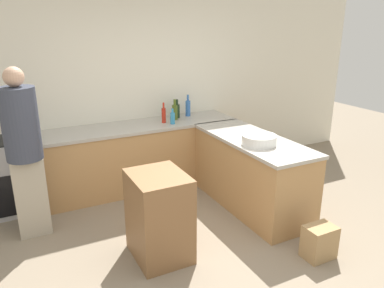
# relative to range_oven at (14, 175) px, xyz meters

# --- Properties ---
(ground_plane) EXTENTS (14.00, 14.00, 0.00)m
(ground_plane) POSITION_rel_range_oven_xyz_m (1.65, -2.09, -0.46)
(ground_plane) COLOR gray
(wall_back) EXTENTS (8.00, 0.06, 2.70)m
(wall_back) POSITION_rel_range_oven_xyz_m (1.65, 0.32, 0.89)
(wall_back) COLOR silver
(wall_back) RESTS_ON ground_plane
(counter_back) EXTENTS (2.67, 0.69, 0.90)m
(counter_back) POSITION_rel_range_oven_xyz_m (1.65, -0.04, -0.00)
(counter_back) COLOR tan
(counter_back) RESTS_ON ground_plane
(counter_peninsula) EXTENTS (0.69, 1.77, 0.90)m
(counter_peninsula) POSITION_rel_range_oven_xyz_m (2.65, -1.24, -0.00)
(counter_peninsula) COLOR tan
(counter_peninsula) RESTS_ON ground_plane
(range_oven) EXTENTS (0.63, 0.59, 0.91)m
(range_oven) POSITION_rel_range_oven_xyz_m (0.00, 0.00, 0.00)
(range_oven) COLOR #ADADB2
(range_oven) RESTS_ON ground_plane
(island_table) EXTENTS (0.51, 0.61, 0.88)m
(island_table) POSITION_rel_range_oven_xyz_m (1.21, -1.72, -0.02)
(island_table) COLOR brown
(island_table) RESTS_ON ground_plane
(mixing_bowl) EXTENTS (0.40, 0.40, 0.11)m
(mixing_bowl) POSITION_rel_range_oven_xyz_m (2.56, -1.47, 0.50)
(mixing_bowl) COLOR white
(mixing_bowl) RESTS_ON counter_peninsula
(hot_sauce_bottle) EXTENTS (0.06, 0.06, 0.28)m
(hot_sauce_bottle) POSITION_rel_range_oven_xyz_m (1.97, -0.09, 0.56)
(hot_sauce_bottle) COLOR red
(hot_sauce_bottle) RESTS_ON counter_back
(dish_soap_bottle) EXTENTS (0.07, 0.07, 0.21)m
(dish_soap_bottle) POSITION_rel_range_oven_xyz_m (2.05, -0.20, 0.53)
(dish_soap_bottle) COLOR #338CBF
(dish_soap_bottle) RESTS_ON counter_back
(water_bottle_blue) EXTENTS (0.07, 0.07, 0.32)m
(water_bottle_blue) POSITION_rel_range_oven_xyz_m (2.44, 0.11, 0.57)
(water_bottle_blue) COLOR #386BB7
(water_bottle_blue) RESTS_ON counter_back
(olive_oil_bottle) EXTENTS (0.08, 0.08, 0.29)m
(olive_oil_bottle) POSITION_rel_range_oven_xyz_m (2.17, 0.00, 0.56)
(olive_oil_bottle) COLOR #475B1E
(olive_oil_bottle) RESTS_ON counter_back
(wine_bottle_dark) EXTENTS (0.08, 0.08, 0.27)m
(wine_bottle_dark) POSITION_rel_range_oven_xyz_m (2.25, 0.09, 0.55)
(wine_bottle_dark) COLOR black
(wine_bottle_dark) RESTS_ON counter_back
(person_by_range) EXTENTS (0.36, 0.36, 1.83)m
(person_by_range) POSITION_rel_range_oven_xyz_m (0.14, -0.71, 0.54)
(person_by_range) COLOR #ADA38E
(person_by_range) RESTS_ON ground_plane
(paper_bag) EXTENTS (0.31, 0.22, 0.34)m
(paper_bag) POSITION_rel_range_oven_xyz_m (2.61, -2.47, -0.29)
(paper_bag) COLOR #A88456
(paper_bag) RESTS_ON ground_plane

